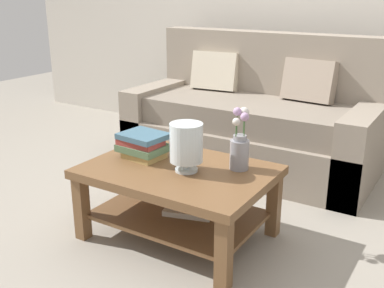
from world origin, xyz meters
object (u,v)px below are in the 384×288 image
at_px(glass_hurricane_vase, 186,144).
at_px(flower_pitcher, 240,146).
at_px(couch, 253,122).
at_px(coffee_table, 179,187).
at_px(book_stack_main, 143,145).

height_order(glass_hurricane_vase, flower_pitcher, flower_pitcher).
height_order(couch, coffee_table, couch).
height_order(couch, glass_hurricane_vase, couch).
xyz_separation_m(couch, coffee_table, (0.14, -1.32, -0.05)).
height_order(coffee_table, book_stack_main, book_stack_main).
relative_size(glass_hurricane_vase, flower_pitcher, 0.78).
relative_size(coffee_table, book_stack_main, 3.61).
xyz_separation_m(coffee_table, book_stack_main, (-0.27, 0.03, 0.20)).
xyz_separation_m(book_stack_main, flower_pitcher, (0.57, 0.14, 0.06)).
xyz_separation_m(couch, flower_pitcher, (0.43, -1.15, 0.20)).
bearing_deg(couch, flower_pitcher, -69.24).
bearing_deg(book_stack_main, couch, 83.96).
distance_m(glass_hurricane_vase, flower_pitcher, 0.30).
relative_size(coffee_table, glass_hurricane_vase, 3.79).
bearing_deg(coffee_table, book_stack_main, 173.53).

